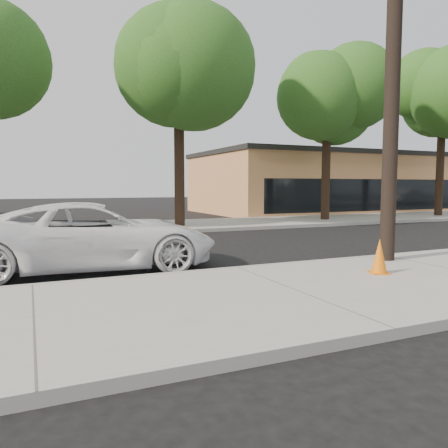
% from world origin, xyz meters
% --- Properties ---
extents(ground, '(120.00, 120.00, 0.00)m').
position_xyz_m(ground, '(0.00, 0.00, 0.00)').
color(ground, black).
rests_on(ground, ground).
extents(near_sidewalk, '(90.00, 4.40, 0.15)m').
position_xyz_m(near_sidewalk, '(0.00, -4.30, 0.07)').
color(near_sidewalk, gray).
rests_on(near_sidewalk, ground).
extents(far_sidewalk, '(90.00, 5.00, 0.15)m').
position_xyz_m(far_sidewalk, '(0.00, 8.50, 0.07)').
color(far_sidewalk, gray).
rests_on(far_sidewalk, ground).
extents(curb_near, '(90.00, 0.12, 0.16)m').
position_xyz_m(curb_near, '(0.00, -2.10, 0.07)').
color(curb_near, '#9E9B93').
rests_on(curb_near, ground).
extents(building_main, '(18.00, 10.00, 4.00)m').
position_xyz_m(building_main, '(16.00, 16.00, 2.00)').
color(building_main, '#CB7C54').
rests_on(building_main, ground).
extents(utility_pole, '(1.40, 0.34, 9.00)m').
position_xyz_m(utility_pole, '(3.60, -2.70, 4.70)').
color(utility_pole, black).
rests_on(utility_pole, near_sidewalk).
extents(tree_c, '(4.96, 4.80, 9.55)m').
position_xyz_m(tree_c, '(2.22, 7.64, 6.91)').
color(tree_c, black).
rests_on(tree_c, far_sidewalk).
extents(tree_d, '(4.50, 4.35, 8.75)m').
position_xyz_m(tree_d, '(10.20, 7.95, 6.37)').
color(tree_d, black).
rests_on(tree_d, far_sidewalk).
extents(tree_e, '(4.80, 4.65, 9.25)m').
position_xyz_m(tree_e, '(18.21, 7.74, 6.70)').
color(tree_e, black).
rests_on(tree_e, far_sidewalk).
extents(police_cruiser, '(5.62, 2.91, 1.51)m').
position_xyz_m(police_cruiser, '(-2.71, -0.34, 0.76)').
color(police_cruiser, white).
rests_on(police_cruiser, ground).
extents(traffic_cone, '(0.46, 0.46, 0.69)m').
position_xyz_m(traffic_cone, '(2.27, -3.84, 0.49)').
color(traffic_cone, orange).
rests_on(traffic_cone, near_sidewalk).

